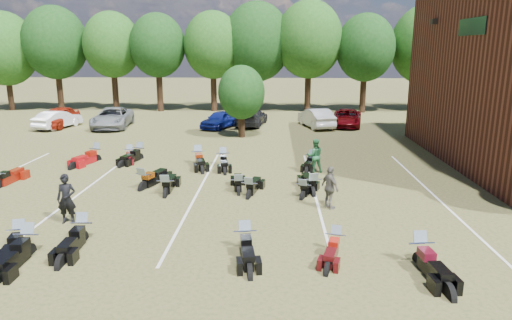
{
  "coord_description": "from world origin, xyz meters",
  "views": [
    {
      "loc": [
        0.25,
        -15.6,
        6.03
      ],
      "look_at": [
        -0.54,
        4.0,
        1.2
      ],
      "focal_mm": 32.0,
      "sensor_mm": 36.0,
      "label": 1
    }
  ],
  "objects_px": {
    "person_black": "(67,199)",
    "person_grey": "(330,188)",
    "person_green": "(315,156)",
    "motorcycle_3": "(245,250)",
    "car_4": "(220,120)",
    "car_0": "(58,117)",
    "motorcycle_14": "(130,159)",
    "motorcycle_0": "(21,248)"
  },
  "relations": [
    {
      "from": "person_black",
      "to": "person_grey",
      "type": "relative_size",
      "value": 1.07
    },
    {
      "from": "person_green",
      "to": "person_grey",
      "type": "xyz_separation_m",
      "value": [
        0.13,
        -5.31,
        -0.01
      ]
    },
    {
      "from": "person_black",
      "to": "motorcycle_3",
      "type": "relative_size",
      "value": 0.78
    },
    {
      "from": "car_4",
      "to": "person_black",
      "type": "height_order",
      "value": "person_black"
    },
    {
      "from": "car_0",
      "to": "motorcycle_14",
      "type": "distance_m",
      "value": 13.63
    },
    {
      "from": "person_grey",
      "to": "motorcycle_0",
      "type": "bearing_deg",
      "value": 82.01
    },
    {
      "from": "person_black",
      "to": "motorcycle_0",
      "type": "xyz_separation_m",
      "value": [
        -0.59,
        -2.11,
        -0.89
      ]
    },
    {
      "from": "car_0",
      "to": "motorcycle_14",
      "type": "relative_size",
      "value": 2.25
    },
    {
      "from": "car_4",
      "to": "motorcycle_14",
      "type": "bearing_deg",
      "value": -85.32
    },
    {
      "from": "car_0",
      "to": "person_grey",
      "type": "height_order",
      "value": "person_grey"
    },
    {
      "from": "person_grey",
      "to": "motorcycle_3",
      "type": "xyz_separation_m",
      "value": [
        -3.02,
        -3.86,
        -0.83
      ]
    },
    {
      "from": "person_black",
      "to": "person_green",
      "type": "height_order",
      "value": "person_black"
    },
    {
      "from": "person_green",
      "to": "person_grey",
      "type": "height_order",
      "value": "person_green"
    },
    {
      "from": "person_black",
      "to": "motorcycle_0",
      "type": "bearing_deg",
      "value": -111.52
    },
    {
      "from": "motorcycle_0",
      "to": "motorcycle_14",
      "type": "relative_size",
      "value": 1.1
    },
    {
      "from": "motorcycle_0",
      "to": "motorcycle_3",
      "type": "height_order",
      "value": "motorcycle_3"
    },
    {
      "from": "car_0",
      "to": "person_green",
      "type": "height_order",
      "value": "person_green"
    },
    {
      "from": "motorcycle_0",
      "to": "motorcycle_14",
      "type": "bearing_deg",
      "value": 77.39
    },
    {
      "from": "motorcycle_3",
      "to": "car_4",
      "type": "bearing_deg",
      "value": 90.71
    },
    {
      "from": "motorcycle_0",
      "to": "motorcycle_14",
      "type": "distance_m",
      "value": 11.59
    },
    {
      "from": "person_green",
      "to": "motorcycle_3",
      "type": "relative_size",
      "value": 0.74
    },
    {
      "from": "person_green",
      "to": "motorcycle_14",
      "type": "bearing_deg",
      "value": -19.31
    },
    {
      "from": "person_grey",
      "to": "motorcycle_0",
      "type": "relative_size",
      "value": 0.75
    },
    {
      "from": "motorcycle_3",
      "to": "motorcycle_0",
      "type": "bearing_deg",
      "value": 173.16
    },
    {
      "from": "car_4",
      "to": "motorcycle_0",
      "type": "distance_m",
      "value": 22.25
    },
    {
      "from": "car_0",
      "to": "motorcycle_0",
      "type": "bearing_deg",
      "value": -66.06
    },
    {
      "from": "motorcycle_14",
      "to": "person_black",
      "type": "bearing_deg",
      "value": -98.36
    },
    {
      "from": "person_grey",
      "to": "motorcycle_0",
      "type": "distance_m",
      "value": 10.79
    },
    {
      "from": "person_green",
      "to": "motorcycle_0",
      "type": "distance_m",
      "value": 13.58
    },
    {
      "from": "car_4",
      "to": "person_green",
      "type": "distance_m",
      "value": 14.07
    },
    {
      "from": "motorcycle_0",
      "to": "motorcycle_3",
      "type": "xyz_separation_m",
      "value": [
        6.97,
        0.14,
        0.0
      ]
    },
    {
      "from": "person_black",
      "to": "motorcycle_0",
      "type": "relative_size",
      "value": 0.8
    },
    {
      "from": "person_green",
      "to": "motorcycle_0",
      "type": "bearing_deg",
      "value": 36.85
    },
    {
      "from": "motorcycle_0",
      "to": "car_4",
      "type": "bearing_deg",
      "value": 67.09
    },
    {
      "from": "car_0",
      "to": "motorcycle_14",
      "type": "bearing_deg",
      "value": -47.85
    },
    {
      "from": "car_0",
      "to": "motorcycle_3",
      "type": "distance_m",
      "value": 27.04
    },
    {
      "from": "person_black",
      "to": "person_green",
      "type": "distance_m",
      "value": 11.74
    },
    {
      "from": "person_black",
      "to": "person_grey",
      "type": "height_order",
      "value": "person_black"
    },
    {
      "from": "motorcycle_14",
      "to": "motorcycle_3",
      "type": "bearing_deg",
      "value": -70.97
    },
    {
      "from": "car_0",
      "to": "person_green",
      "type": "bearing_deg",
      "value": -32.18
    },
    {
      "from": "person_grey",
      "to": "motorcycle_0",
      "type": "height_order",
      "value": "person_grey"
    },
    {
      "from": "car_4",
      "to": "motorcycle_0",
      "type": "bearing_deg",
      "value": -74.49
    }
  ]
}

